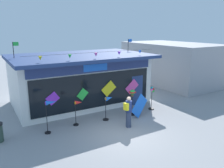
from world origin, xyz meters
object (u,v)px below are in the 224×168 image
Objects in this scene: wind_spinner_far_left at (50,108)px; wind_spinner_center_left at (108,103)px; person_near_camera at (128,111)px; wind_spinner_left at (78,107)px; kite_shop_building at (80,78)px; display_kite_on_ground at (139,106)px; wind_spinner_right at (152,95)px; wind_spinner_center_right at (132,96)px.

wind_spinner_center_left is (3.29, 0.01, -0.29)m from wind_spinner_far_left.
person_near_camera is (0.38, -1.46, -0.12)m from wind_spinner_center_left.
wind_spinner_left is 2.71m from person_near_camera.
kite_shop_building is 5.41× the size of person_near_camera.
wind_spinner_center_left is at bearing -6.16° from wind_spinner_left.
wind_spinner_left is 0.82× the size of person_near_camera.
display_kite_on_ground is (5.06, -0.58, -0.62)m from wind_spinner_far_left.
wind_spinner_right is (6.53, 0.06, -0.31)m from wind_spinner_far_left.
wind_spinner_far_left is at bearing 173.50° from display_kite_on_ground.
wind_spinner_right is 0.92× the size of person_near_camera.
person_near_camera is (-1.22, -1.37, -0.29)m from wind_spinner_center_right.
wind_spinner_center_right is at bearing -66.55° from kite_shop_building.
wind_spinner_far_left reaches higher than wind_spinner_center_left.
wind_spinner_left is (-1.66, -3.65, -0.72)m from kite_shop_building.
kite_shop_building reaches higher than person_near_camera.
person_near_camera is (-2.86, -1.51, -0.10)m from wind_spinner_right.
wind_spinner_center_left is (1.78, -0.19, 0.01)m from wind_spinner_left.
wind_spinner_far_left is 1.56m from wind_spinner_left.
person_near_camera is at bearing -131.73° from wind_spinner_center_right.
wind_spinner_center_right is 0.94× the size of person_near_camera.
wind_spinner_center_right is (1.59, -0.09, 0.17)m from wind_spinner_center_left.
wind_spinner_left is 1.79m from wind_spinner_center_left.
wind_spinner_right reaches higher than display_kite_on_ground.
wind_spinner_left and display_kite_on_ground have the same top height.
wind_spinner_far_left is 1.10× the size of wind_spinner_right.
wind_spinner_right is at bearing 0.48° from wind_spinner_far_left.
wind_spinner_center_left is (0.11, -3.84, -0.71)m from kite_shop_building.
wind_spinner_right is (3.24, 0.05, -0.02)m from wind_spinner_center_left.
display_kite_on_ground is at bearing -18.33° from wind_spinner_center_left.
wind_spinner_left is at bearing 167.63° from display_kite_on_ground.
display_kite_on_ground is (3.54, -0.78, -0.31)m from wind_spinner_left.
wind_spinner_center_right reaches higher than display_kite_on_ground.
wind_spinner_far_left is at bearing 179.02° from wind_spinner_center_right.
wind_spinner_right is at bearing 4.83° from wind_spinner_center_right.
wind_spinner_far_left reaches higher than wind_spinner_center_right.
wind_spinner_far_left is at bearing 55.68° from person_near_camera.
kite_shop_building is at bearing 113.00° from display_kite_on_ground.
kite_shop_building is at bearing -7.50° from person_near_camera.
wind_spinner_center_left is 0.90× the size of wind_spinner_right.
display_kite_on_ground is (1.39, 0.87, -0.20)m from person_near_camera.
person_near_camera is (3.67, -1.45, -0.41)m from wind_spinner_far_left.
kite_shop_building is at bearing 91.66° from wind_spinner_center_left.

